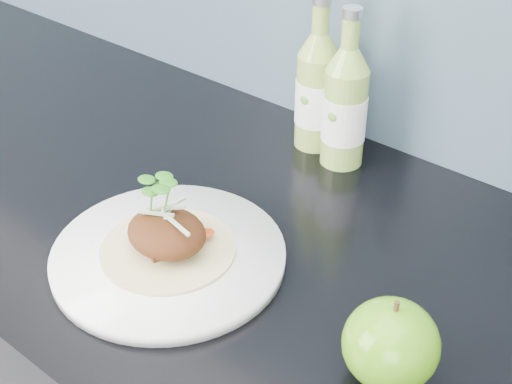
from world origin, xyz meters
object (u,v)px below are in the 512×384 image
at_px(cider_bottle_right, 345,107).
at_px(cider_bottle_left, 317,91).
at_px(dinner_plate, 169,256).
at_px(green_apple, 391,344).

bearing_deg(cider_bottle_right, cider_bottle_left, 154.74).
distance_m(dinner_plate, cider_bottle_right, 0.32).
distance_m(dinner_plate, green_apple, 0.28).
bearing_deg(green_apple, dinner_plate, -177.53).
xyz_separation_m(green_apple, cider_bottle_right, (-0.25, 0.30, 0.04)).
distance_m(green_apple, cider_bottle_left, 0.44).
height_order(dinner_plate, cider_bottle_left, cider_bottle_left).
height_order(dinner_plate, cider_bottle_right, cider_bottle_right).
xyz_separation_m(dinner_plate, cider_bottle_right, (0.03, 0.31, 0.08)).
bearing_deg(dinner_plate, cider_bottle_left, 94.76).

